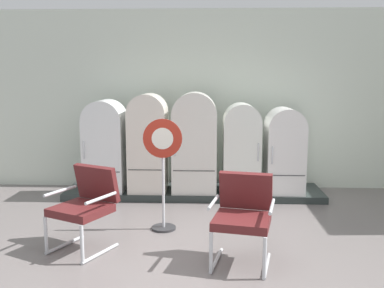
{
  "coord_description": "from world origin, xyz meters",
  "views": [
    {
      "loc": [
        0.24,
        -4.08,
        2.01
      ],
      "look_at": [
        -0.02,
        2.75,
        0.92
      ],
      "focal_mm": 40.59,
      "sensor_mm": 36.0,
      "label": 1
    }
  ],
  "objects_px": {
    "armchair_left": "(86,202)",
    "armchair_right": "(243,212)",
    "refrigerator_1": "(148,139)",
    "refrigerator_4": "(284,148)",
    "refrigerator_3": "(241,145)",
    "sign_stand": "(163,174)",
    "refrigerator_2": "(195,139)",
    "refrigerator_0": "(105,143)"
  },
  "relations": [
    {
      "from": "armchair_left",
      "to": "armchair_right",
      "type": "bearing_deg",
      "value": -9.69
    },
    {
      "from": "refrigerator_1",
      "to": "armchair_left",
      "type": "distance_m",
      "value": 2.29
    },
    {
      "from": "refrigerator_4",
      "to": "armchair_right",
      "type": "bearing_deg",
      "value": -108.77
    },
    {
      "from": "refrigerator_3",
      "to": "armchair_right",
      "type": "relative_size",
      "value": 1.51
    },
    {
      "from": "refrigerator_4",
      "to": "armchair_right",
      "type": "xyz_separation_m",
      "value": [
        -0.86,
        -2.53,
        -0.28
      ]
    },
    {
      "from": "refrigerator_1",
      "to": "sign_stand",
      "type": "relative_size",
      "value": 1.09
    },
    {
      "from": "armchair_left",
      "to": "sign_stand",
      "type": "xyz_separation_m",
      "value": [
        0.83,
        0.65,
        0.2
      ]
    },
    {
      "from": "refrigerator_4",
      "to": "armchair_left",
      "type": "height_order",
      "value": "refrigerator_4"
    },
    {
      "from": "refrigerator_2",
      "to": "sign_stand",
      "type": "distance_m",
      "value": 1.6
    },
    {
      "from": "refrigerator_4",
      "to": "refrigerator_1",
      "type": "bearing_deg",
      "value": -179.69
    },
    {
      "from": "refrigerator_0",
      "to": "armchair_right",
      "type": "height_order",
      "value": "refrigerator_0"
    },
    {
      "from": "refrigerator_4",
      "to": "armchair_left",
      "type": "distance_m",
      "value": 3.47
    },
    {
      "from": "refrigerator_0",
      "to": "refrigerator_2",
      "type": "height_order",
      "value": "refrigerator_2"
    },
    {
      "from": "armchair_right",
      "to": "armchair_left",
      "type": "bearing_deg",
      "value": 170.31
    },
    {
      "from": "refrigerator_2",
      "to": "armchair_left",
      "type": "height_order",
      "value": "refrigerator_2"
    },
    {
      "from": "refrigerator_0",
      "to": "armchair_left",
      "type": "relative_size",
      "value": 1.56
    },
    {
      "from": "armchair_right",
      "to": "refrigerator_0",
      "type": "bearing_deg",
      "value": 129.46
    },
    {
      "from": "refrigerator_3",
      "to": "refrigerator_4",
      "type": "bearing_deg",
      "value": 2.48
    },
    {
      "from": "refrigerator_0",
      "to": "refrigerator_2",
      "type": "bearing_deg",
      "value": -0.69
    },
    {
      "from": "refrigerator_0",
      "to": "refrigerator_4",
      "type": "relative_size",
      "value": 1.09
    },
    {
      "from": "refrigerator_0",
      "to": "refrigerator_4",
      "type": "height_order",
      "value": "refrigerator_0"
    },
    {
      "from": "refrigerator_2",
      "to": "refrigerator_4",
      "type": "xyz_separation_m",
      "value": [
        1.46,
        0.03,
        -0.13
      ]
    },
    {
      "from": "armchair_right",
      "to": "refrigerator_4",
      "type": "bearing_deg",
      "value": 71.23
    },
    {
      "from": "refrigerator_2",
      "to": "armchair_left",
      "type": "distance_m",
      "value": 2.53
    },
    {
      "from": "refrigerator_0",
      "to": "refrigerator_4",
      "type": "distance_m",
      "value": 2.94
    },
    {
      "from": "refrigerator_4",
      "to": "sign_stand",
      "type": "relative_size",
      "value": 0.94
    },
    {
      "from": "refrigerator_4",
      "to": "armchair_right",
      "type": "distance_m",
      "value": 2.69
    },
    {
      "from": "refrigerator_3",
      "to": "sign_stand",
      "type": "distance_m",
      "value": 1.91
    },
    {
      "from": "sign_stand",
      "to": "refrigerator_1",
      "type": "bearing_deg",
      "value": 104.57
    },
    {
      "from": "armchair_right",
      "to": "refrigerator_1",
      "type": "bearing_deg",
      "value": 118.45
    },
    {
      "from": "refrigerator_1",
      "to": "armchair_left",
      "type": "bearing_deg",
      "value": -100.79
    },
    {
      "from": "refrigerator_0",
      "to": "refrigerator_1",
      "type": "xyz_separation_m",
      "value": [
        0.71,
        -0.0,
        0.06
      ]
    },
    {
      "from": "refrigerator_0",
      "to": "refrigerator_1",
      "type": "distance_m",
      "value": 0.71
    },
    {
      "from": "refrigerator_0",
      "to": "refrigerator_3",
      "type": "xyz_separation_m",
      "value": [
        2.24,
        -0.02,
        -0.02
      ]
    },
    {
      "from": "refrigerator_1",
      "to": "armchair_right",
      "type": "bearing_deg",
      "value": -61.55
    },
    {
      "from": "refrigerator_2",
      "to": "sign_stand",
      "type": "height_order",
      "value": "refrigerator_2"
    },
    {
      "from": "refrigerator_1",
      "to": "refrigerator_2",
      "type": "relative_size",
      "value": 0.98
    },
    {
      "from": "refrigerator_0",
      "to": "refrigerator_2",
      "type": "xyz_separation_m",
      "value": [
        1.47,
        -0.02,
        0.07
      ]
    },
    {
      "from": "refrigerator_4",
      "to": "refrigerator_0",
      "type": "bearing_deg",
      "value": -179.79
    },
    {
      "from": "refrigerator_4",
      "to": "refrigerator_2",
      "type": "bearing_deg",
      "value": -178.89
    },
    {
      "from": "refrigerator_1",
      "to": "armchair_right",
      "type": "xyz_separation_m",
      "value": [
        1.36,
        -2.52,
        -0.41
      ]
    },
    {
      "from": "refrigerator_1",
      "to": "refrigerator_3",
      "type": "relative_size",
      "value": 1.1
    }
  ]
}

